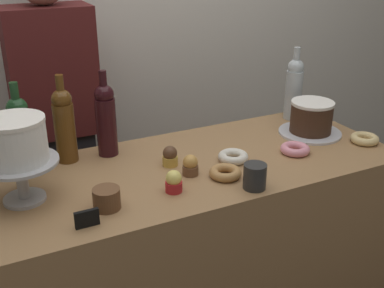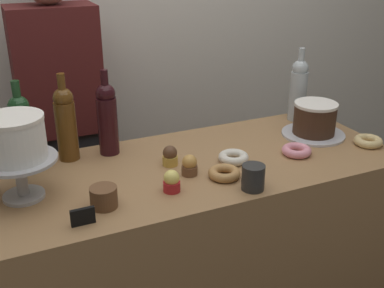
{
  "view_description": "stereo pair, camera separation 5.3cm",
  "coord_description": "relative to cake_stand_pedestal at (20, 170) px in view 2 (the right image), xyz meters",
  "views": [
    {
      "loc": [
        -0.68,
        -1.38,
        1.64
      ],
      "look_at": [
        0.0,
        0.0,
        0.97
      ],
      "focal_mm": 44.09,
      "sensor_mm": 36.0,
      "label": 1
    },
    {
      "loc": [
        -0.64,
        -1.41,
        1.64
      ],
      "look_at": [
        0.0,
        0.0,
        0.97
      ],
      "focal_mm": 44.09,
      "sensor_mm": 36.0,
      "label": 2
    }
  ],
  "objects": [
    {
      "name": "back_wall",
      "position": [
        0.58,
        0.88,
        0.31
      ],
      "size": [
        6.0,
        0.05,
        2.6
      ],
      "color": "silver",
      "rests_on": "ground_plane"
    },
    {
      "name": "display_counter",
      "position": [
        0.58,
        -0.0,
        -0.54
      ],
      "size": [
        1.54,
        0.62,
        0.89
      ],
      "color": "#997047",
      "rests_on": "ground_plane"
    },
    {
      "name": "cake_stand_pedestal",
      "position": [
        0.0,
        0.0,
        0.0
      ],
      "size": [
        0.24,
        0.24,
        0.14
      ],
      "color": "#B2B2B7",
      "rests_on": "display_counter"
    },
    {
      "name": "white_layer_cake",
      "position": [
        0.0,
        0.0,
        0.11
      ],
      "size": [
        0.19,
        0.19,
        0.14
      ],
      "color": "white",
      "rests_on": "cake_stand_pedestal"
    },
    {
      "name": "silver_serving_platter",
      "position": [
        1.16,
        0.04,
        -0.09
      ],
      "size": [
        0.26,
        0.26,
        0.01
      ],
      "color": "silver",
      "rests_on": "display_counter"
    },
    {
      "name": "chocolate_round_cake",
      "position": [
        1.16,
        0.04,
        -0.02
      ],
      "size": [
        0.18,
        0.18,
        0.13
      ],
      "color": "#3D2619",
      "rests_on": "silver_serving_platter"
    },
    {
      "name": "wine_bottle_dark_red",
      "position": [
        0.34,
        0.22,
        0.05
      ],
      "size": [
        0.08,
        0.08,
        0.33
      ],
      "color": "black",
      "rests_on": "display_counter"
    },
    {
      "name": "wine_bottle_amber",
      "position": [
        0.19,
        0.23,
        0.05
      ],
      "size": [
        0.08,
        0.08,
        0.33
      ],
      "color": "#5B3814",
      "rests_on": "display_counter"
    },
    {
      "name": "wine_bottle_clear",
      "position": [
        1.21,
        0.23,
        0.05
      ],
      "size": [
        0.08,
        0.08,
        0.33
      ],
      "color": "#B2BCC1",
      "rests_on": "display_counter"
    },
    {
      "name": "wine_bottle_green",
      "position": [
        0.04,
        0.2,
        0.05
      ],
      "size": [
        0.08,
        0.08,
        0.33
      ],
      "color": "#193D1E",
      "rests_on": "display_counter"
    },
    {
      "name": "cupcake_chocolate",
      "position": [
        0.51,
        0.02,
        -0.06
      ],
      "size": [
        0.06,
        0.06,
        0.07
      ],
      "color": "gold",
      "rests_on": "display_counter"
    },
    {
      "name": "cupcake_caramel",
      "position": [
        0.54,
        -0.07,
        -0.06
      ],
      "size": [
        0.06,
        0.06,
        0.07
      ],
      "color": "brown",
      "rests_on": "display_counter"
    },
    {
      "name": "cupcake_lemon",
      "position": [
        0.44,
        -0.16,
        -0.06
      ],
      "size": [
        0.06,
        0.06,
        0.07
      ],
      "color": "red",
      "rests_on": "display_counter"
    },
    {
      "name": "donut_maple",
      "position": [
        0.64,
        -0.14,
        -0.08
      ],
      "size": [
        0.11,
        0.11,
        0.03
      ],
      "color": "#B27F47",
      "rests_on": "display_counter"
    },
    {
      "name": "donut_glazed",
      "position": [
        1.3,
        -0.13,
        -0.08
      ],
      "size": [
        0.11,
        0.11,
        0.03
      ],
      "color": "#E0C17F",
      "rests_on": "display_counter"
    },
    {
      "name": "donut_sugar",
      "position": [
        0.73,
        -0.04,
        -0.08
      ],
      "size": [
        0.11,
        0.11,
        0.03
      ],
      "color": "silver",
      "rests_on": "display_counter"
    },
    {
      "name": "donut_pink",
      "position": [
        0.98,
        -0.09,
        -0.08
      ],
      "size": [
        0.11,
        0.11,
        0.03
      ],
      "color": "pink",
      "rests_on": "display_counter"
    },
    {
      "name": "cookie_stack",
      "position": [
        0.22,
        -0.16,
        -0.06
      ],
      "size": [
        0.08,
        0.08,
        0.07
      ],
      "color": "brown",
      "rests_on": "display_counter"
    },
    {
      "name": "price_sign_chalkboard",
      "position": [
        0.14,
        -0.24,
        -0.07
      ],
      "size": [
        0.07,
        0.01,
        0.05
      ],
      "color": "black",
      "rests_on": "display_counter"
    },
    {
      "name": "coffee_cup_ceramic",
      "position": [
        0.69,
        -0.25,
        -0.05
      ],
      "size": [
        0.08,
        0.08,
        0.08
      ],
      "color": "#282828",
      "rests_on": "display_counter"
    },
    {
      "name": "barista_figure",
      "position": [
        0.24,
        0.64,
        -0.15
      ],
      "size": [
        0.36,
        0.22,
        1.6
      ],
      "color": "black",
      "rests_on": "ground_plane"
    }
  ]
}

